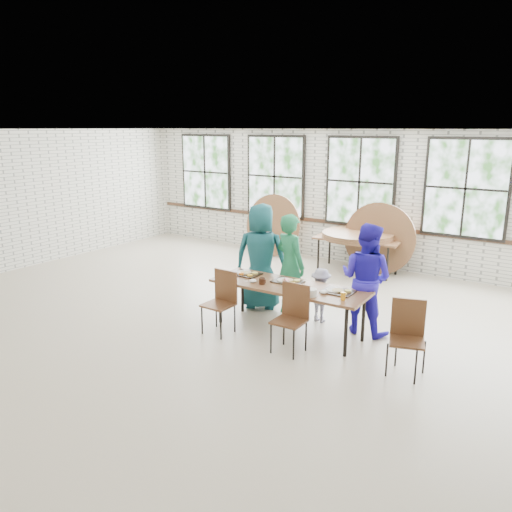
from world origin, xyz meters
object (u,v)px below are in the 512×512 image
at_px(chair_near_right, 292,312).
at_px(storage_table, 357,241).
at_px(dining_table, 289,288).
at_px(chair_near_left, 222,296).

bearing_deg(chair_near_right, storage_table, 99.85).
height_order(chair_near_right, storage_table, chair_near_right).
height_order(dining_table, storage_table, same).
distance_m(dining_table, storage_table, 3.66).
distance_m(chair_near_left, chair_near_right, 1.21).
height_order(chair_near_left, chair_near_right, same).
bearing_deg(storage_table, chair_near_left, -100.29).
relative_size(dining_table, chair_near_left, 2.55).
xyz_separation_m(chair_near_right, storage_table, (-0.84, 4.16, 0.13)).
distance_m(dining_table, chair_near_left, 1.01).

